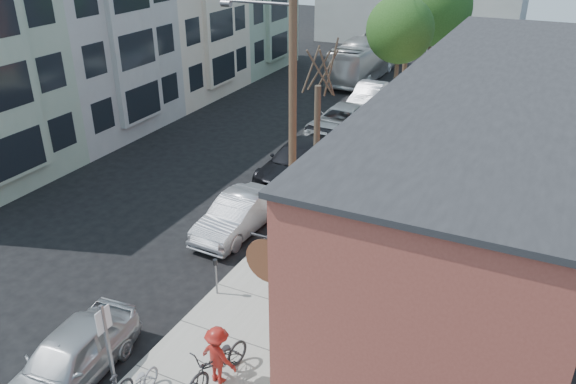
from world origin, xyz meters
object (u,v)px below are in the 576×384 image
at_px(tree_leafy_far, 434,8).
at_px(car_2, 298,161).
at_px(bus, 367,57).
at_px(parking_meter_far, 339,154).
at_px(patio_chair_a, 312,335).
at_px(car_4, 369,95).
at_px(patron_grey, 346,294).
at_px(car_1, 238,215).
at_px(patron_green, 309,328).
at_px(utility_pole_near, 291,88).
at_px(tree_leafy_mid, 400,30).
at_px(parking_meter_near, 216,271).
at_px(tree_bare, 316,151).
at_px(car_3, 342,122).
at_px(cyclist, 218,355).
at_px(sign_post, 108,345).
at_px(car_0, 69,358).

xyz_separation_m(tree_leafy_far, car_2, (-2.03, -15.87, -4.76)).
bearing_deg(bus, tree_leafy_far, -26.55).
distance_m(parking_meter_far, tree_leafy_far, 15.35).
xyz_separation_m(patio_chair_a, car_4, (-5.57, 21.76, 0.15)).
height_order(patron_grey, car_1, patron_grey).
xyz_separation_m(patron_green, car_4, (-5.54, 21.90, -0.18)).
distance_m(patron_grey, car_1, 6.22).
bearing_deg(utility_pole_near, car_1, -142.21).
xyz_separation_m(tree_leafy_mid, patron_grey, (3.40, -16.50, -4.55)).
bearing_deg(car_4, patron_grey, -74.77).
height_order(car_2, bus, bus).
bearing_deg(parking_meter_near, tree_leafy_far, 88.75).
height_order(tree_bare, patron_green, tree_bare).
bearing_deg(tree_bare, car_2, 125.94).
xyz_separation_m(patron_grey, car_3, (-5.64, 14.52, -0.14)).
bearing_deg(car_2, car_3, 95.64).
bearing_deg(car_1, parking_meter_far, 80.26).
xyz_separation_m(car_1, car_2, (-0.03, 5.44, 0.07)).
height_order(car_1, car_4, car_4).
bearing_deg(patron_green, tree_bare, -141.08).
relative_size(tree_leafy_far, cyclist, 4.79).
xyz_separation_m(tree_leafy_mid, car_1, (-2.00, -13.43, -4.73)).
distance_m(sign_post, parking_meter_far, 15.17).
height_order(cyclist, car_0, cyclist).
bearing_deg(car_1, utility_pole_near, 40.34).
bearing_deg(sign_post, patron_green, 45.35).
distance_m(utility_pole_near, tree_leafy_mid, 12.20).
distance_m(patron_green, car_3, 17.22).
relative_size(utility_pole_near, tree_leafy_mid, 1.42).
relative_size(sign_post, car_1, 0.64).
relative_size(tree_leafy_mid, cyclist, 4.35).
bearing_deg(sign_post, utility_pole_near, 89.76).
height_order(tree_leafy_mid, patron_green, tree_leafy_mid).
distance_m(sign_post, tree_leafy_far, 30.03).
bearing_deg(sign_post, patron_grey, 54.58).
bearing_deg(parking_meter_far, patio_chair_a, -72.40).
height_order(tree_leafy_far, patron_green, tree_leafy_far).
bearing_deg(sign_post, car_0, 176.34).
relative_size(parking_meter_far, bus, 0.12).
height_order(car_2, car_4, car_2).
distance_m(tree_leafy_mid, patio_chair_a, 19.12).
bearing_deg(car_3, parking_meter_near, -80.40).
bearing_deg(cyclist, bus, -69.64).
xyz_separation_m(utility_pole_near, car_4, (-2.08, 15.72, -4.67)).
bearing_deg(patio_chair_a, car_0, -127.44).
distance_m(tree_leafy_mid, car_4, 6.39).
height_order(sign_post, car_4, sign_post).
bearing_deg(car_3, car_2, -84.75).
relative_size(cyclist, car_3, 0.29).
xyz_separation_m(tree_leafy_far, patio_chair_a, (3.09, -26.11, -4.97)).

